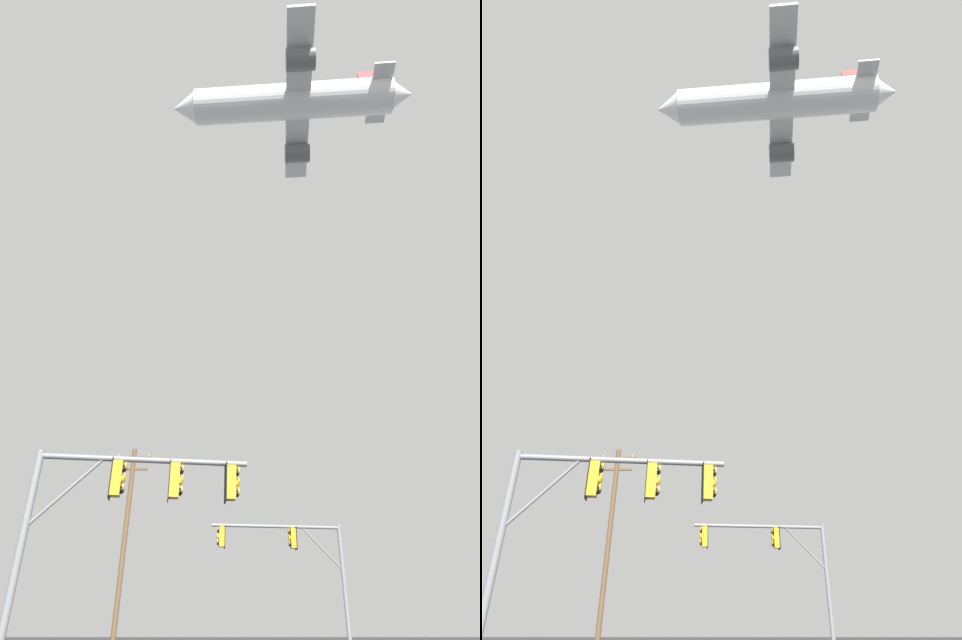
{
  "view_description": "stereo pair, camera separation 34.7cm",
  "coord_description": "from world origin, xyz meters",
  "views": [
    {
      "loc": [
        -0.89,
        -6.88,
        1.54
      ],
      "look_at": [
        -0.88,
        15.3,
        15.36
      ],
      "focal_mm": 27.52,
      "sensor_mm": 36.0,
      "label": 1
    },
    {
      "loc": [
        -0.54,
        -6.88,
        1.54
      ],
      "look_at": [
        -0.88,
        15.3,
        15.36
      ],
      "focal_mm": 27.52,
      "sensor_mm": 36.0,
      "label": 2
    }
  ],
  "objects": [
    {
      "name": "signal_pole_near",
      "position": [
        -3.96,
        6.46,
        4.29
      ],
      "size": [
        5.63,
        1.06,
        5.53
      ],
      "color": "slate",
      "rests_on": "ground"
    },
    {
      "name": "airplane",
      "position": [
        5.35,
        29.05,
        54.68
      ],
      "size": [
        28.7,
        22.18,
        7.83
      ],
      "color": "white"
    },
    {
      "name": "signal_pole_far",
      "position": [
        1.81,
        19.34,
        4.45
      ],
      "size": [
        6.5,
        1.09,
        5.85
      ],
      "color": "slate",
      "rests_on": "ground"
    },
    {
      "name": "utility_pole",
      "position": [
        -7.35,
        22.86,
        5.66
      ],
      "size": [
        2.2,
        0.28,
        10.7
      ],
      "color": "brown",
      "rests_on": "ground"
    }
  ]
}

